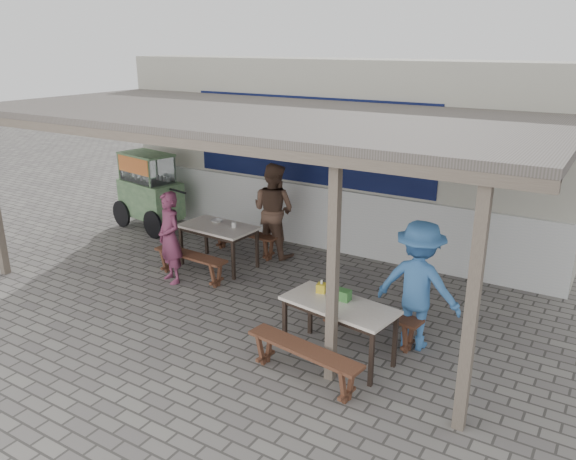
% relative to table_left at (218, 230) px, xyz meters
% --- Properties ---
extents(ground, '(60.00, 60.00, 0.00)m').
position_rel_table_left_xyz_m(ground, '(0.96, -1.20, -0.67)').
color(ground, slate).
rests_on(ground, ground).
extents(back_wall, '(9.00, 1.28, 3.50)m').
position_rel_table_left_xyz_m(back_wall, '(0.96, 2.38, 1.05)').
color(back_wall, '#B0AC9E').
rests_on(back_wall, ground).
extents(warung_roof, '(9.00, 4.21, 2.81)m').
position_rel_table_left_xyz_m(warung_roof, '(0.97, -0.30, 2.04)').
color(warung_roof, '#5F5651').
rests_on(warung_roof, ground).
extents(table_left, '(1.36, 0.84, 0.75)m').
position_rel_table_left_xyz_m(table_left, '(0.00, 0.00, 0.00)').
color(table_left, silver).
rests_on(table_left, ground).
extents(bench_left_street, '(1.43, 0.35, 0.45)m').
position_rel_table_left_xyz_m(bench_left_street, '(-0.04, -0.71, -0.34)').
color(bench_left_street, brown).
rests_on(bench_left_street, ground).
extents(bench_left_wall, '(1.43, 0.35, 0.45)m').
position_rel_table_left_xyz_m(bench_left_wall, '(0.04, 0.71, -0.34)').
color(bench_left_wall, brown).
rests_on(bench_left_wall, ground).
extents(table_right, '(1.50, 0.85, 0.75)m').
position_rel_table_left_xyz_m(table_right, '(3.18, -1.64, -0.00)').
color(table_right, silver).
rests_on(table_right, ground).
extents(bench_right_street, '(1.54, 0.50, 0.45)m').
position_rel_table_left_xyz_m(bench_right_street, '(3.08, -2.32, -0.33)').
color(bench_right_street, brown).
rests_on(bench_right_street, ground).
extents(bench_right_wall, '(1.54, 0.50, 0.45)m').
position_rel_table_left_xyz_m(bench_right_wall, '(3.28, -0.96, -0.33)').
color(bench_right_wall, brown).
rests_on(bench_right_wall, ground).
extents(vendor_cart, '(2.08, 1.03, 1.61)m').
position_rel_table_left_xyz_m(vendor_cart, '(-2.58, 0.95, 0.20)').
color(vendor_cart, '#80A46D').
rests_on(vendor_cart, ground).
extents(patron_street_side, '(0.65, 0.55, 1.53)m').
position_rel_table_left_xyz_m(patron_street_side, '(-0.25, -0.94, 0.09)').
color(patron_street_side, '#71304C').
rests_on(patron_street_side, ground).
extents(patron_wall_side, '(0.88, 0.70, 1.75)m').
position_rel_table_left_xyz_m(patron_wall_side, '(0.52, 0.97, 0.20)').
color(patron_wall_side, brown).
rests_on(patron_wall_side, ground).
extents(patron_right_table, '(1.11, 0.64, 1.71)m').
position_rel_table_left_xyz_m(patron_right_table, '(3.89, -0.84, 0.18)').
color(patron_right_table, '#3C73B8').
rests_on(patron_right_table, ground).
extents(tissue_box, '(0.14, 0.14, 0.12)m').
position_rel_table_left_xyz_m(tissue_box, '(2.83, -1.46, 0.14)').
color(tissue_box, gold).
rests_on(tissue_box, table_right).
extents(donation_box, '(0.20, 0.14, 0.13)m').
position_rel_table_left_xyz_m(donation_box, '(3.16, -1.53, 0.14)').
color(donation_box, '#3D7D37').
rests_on(donation_box, table_right).
extents(condiment_jar, '(0.09, 0.09, 0.10)m').
position_rel_table_left_xyz_m(condiment_jar, '(0.29, 0.08, 0.13)').
color(condiment_jar, silver).
rests_on(condiment_jar, table_left).
extents(condiment_bowl, '(0.21, 0.21, 0.05)m').
position_rel_table_left_xyz_m(condiment_bowl, '(-0.14, 0.15, 0.10)').
color(condiment_bowl, silver).
rests_on(condiment_bowl, table_left).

